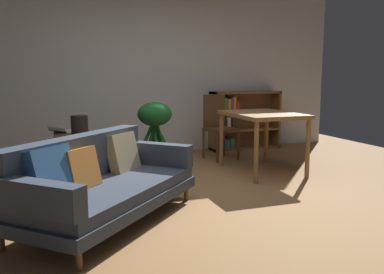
% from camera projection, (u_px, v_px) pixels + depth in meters
% --- Properties ---
extents(ground_plane, '(8.16, 8.16, 0.00)m').
position_uv_depth(ground_plane, '(203.00, 199.00, 4.19)').
color(ground_plane, '#9E7042').
extents(back_wall_panel, '(6.80, 0.10, 2.70)m').
position_uv_depth(back_wall_panel, '(143.00, 70.00, 6.50)').
color(back_wall_panel, silver).
rests_on(back_wall_panel, ground_plane).
extents(fabric_couch, '(1.85, 1.87, 0.74)m').
position_uv_depth(fabric_couch, '(99.00, 181.00, 3.52)').
color(fabric_couch, brown).
rests_on(fabric_couch, ground_plane).
extents(media_console, '(0.43, 1.00, 0.57)m').
position_uv_depth(media_console, '(74.00, 157.00, 4.90)').
color(media_console, brown).
rests_on(media_console, ground_plane).
extents(open_laptop, '(0.42, 0.33, 0.06)m').
position_uv_depth(open_laptop, '(68.00, 130.00, 5.00)').
color(open_laptop, silver).
rests_on(open_laptop, media_console).
extents(desk_speaker, '(0.19, 0.19, 0.24)m').
position_uv_depth(desk_speaker, '(80.00, 126.00, 4.61)').
color(desk_speaker, '#2D2823').
rests_on(desk_speaker, media_console).
extents(potted_floor_plant, '(0.51, 0.47, 0.94)m').
position_uv_depth(potted_floor_plant, '(155.00, 131.00, 4.97)').
color(potted_floor_plant, brown).
rests_on(potted_floor_plant, ground_plane).
extents(dining_table, '(0.81, 1.11, 0.78)m').
position_uv_depth(dining_table, '(262.00, 120.00, 5.29)').
color(dining_table, olive).
rests_on(dining_table, ground_plane).
extents(dining_chair_near, '(0.49, 0.48, 0.97)m').
position_uv_depth(dining_chair_near, '(218.00, 124.00, 6.17)').
color(dining_chair_near, '#56351E').
rests_on(dining_chair_near, ground_plane).
extents(bookshelf, '(1.24, 0.31, 0.99)m').
position_uv_depth(bookshelf, '(239.00, 120.00, 7.00)').
color(bookshelf, brown).
rests_on(bookshelf, ground_plane).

